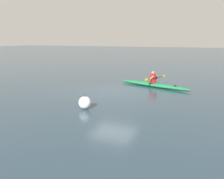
{
  "coord_description": "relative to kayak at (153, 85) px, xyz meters",
  "views": [
    {
      "loc": [
        -5.72,
        12.57,
        2.94
      ],
      "look_at": [
        -1.17,
        2.75,
        0.74
      ],
      "focal_mm": 39.91,
      "sensor_mm": 36.0,
      "label": 1
    }
  ],
  "objects": [
    {
      "name": "kayaker",
      "position": [
        0.01,
        -0.0,
        0.43
      ],
      "size": [
        0.75,
        2.23,
        0.73
      ],
      "color": "red",
      "rests_on": "kayak"
    },
    {
      "name": "kayak",
      "position": [
        0.0,
        0.0,
        0.0
      ],
      "size": [
        4.95,
        2.06,
        0.27
      ],
      "color": "#19723F",
      "rests_on": "ground"
    },
    {
      "name": "mooring_buoy_orange_mid",
      "position": [
        1.3,
        6.08,
        0.14
      ],
      "size": [
        0.54,
        0.54,
        0.58
      ],
      "color": "silver",
      "rests_on": "ground"
    },
    {
      "name": "ground_plane",
      "position": [
        1.64,
        2.37,
        -0.14
      ],
      "size": [
        160.0,
        160.0,
        0.0
      ],
      "primitive_type": "plane",
      "color": "#283D4C"
    }
  ]
}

